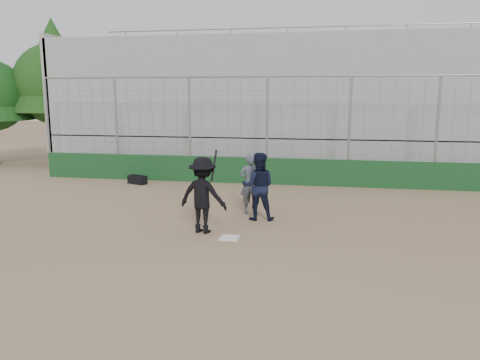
% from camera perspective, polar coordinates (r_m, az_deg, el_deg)
% --- Properties ---
extents(ground, '(90.00, 90.00, 0.00)m').
position_cam_1_polar(ground, '(11.12, -1.31, -7.12)').
color(ground, brown).
rests_on(ground, ground).
extents(home_plate, '(0.44, 0.44, 0.02)m').
position_cam_1_polar(home_plate, '(11.12, -1.31, -7.06)').
color(home_plate, white).
rests_on(home_plate, ground).
extents(backstop, '(18.10, 0.25, 4.04)m').
position_cam_1_polar(backstop, '(17.68, 3.28, 2.59)').
color(backstop, '#133C1B').
rests_on(backstop, ground).
extents(bleachers, '(20.25, 6.70, 6.98)m').
position_cam_1_polar(bleachers, '(22.45, 4.93, 9.25)').
color(bleachers, gray).
rests_on(bleachers, ground).
extents(tree_left, '(4.48, 4.48, 7.00)m').
position_cam_1_polar(tree_left, '(25.13, -21.70, 12.03)').
color(tree_left, '#352213').
rests_on(tree_left, ground).
extents(batter_at_plate, '(1.32, 0.91, 2.01)m').
position_cam_1_polar(batter_at_plate, '(11.42, -4.55, -1.83)').
color(batter_at_plate, black).
rests_on(batter_at_plate, ground).
extents(catcher_crouched, '(0.94, 0.76, 1.23)m').
position_cam_1_polar(catcher_crouched, '(12.57, 2.23, -2.17)').
color(catcher_crouched, black).
rests_on(catcher_crouched, ground).
extents(umpire, '(0.66, 0.46, 1.57)m').
position_cam_1_polar(umpire, '(13.19, 1.32, -0.83)').
color(umpire, '#4E5762').
rests_on(umpire, ground).
extents(equipment_bag, '(0.81, 0.58, 0.36)m').
position_cam_1_polar(equipment_bag, '(18.18, -12.40, 0.04)').
color(equipment_bag, black).
rests_on(equipment_bag, ground).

